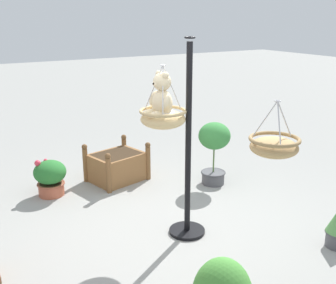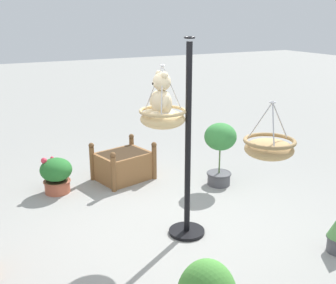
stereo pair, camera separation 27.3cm
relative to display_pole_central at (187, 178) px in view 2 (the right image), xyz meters
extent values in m
plane|color=gray|center=(0.18, 0.12, -0.72)|extent=(40.00, 40.00, 0.00)
cylinder|color=black|center=(0.00, 0.00, 0.43)|extent=(0.07, 0.07, 2.30)
cylinder|color=black|center=(0.00, 0.00, -0.70)|extent=(0.44, 0.44, 0.04)
torus|color=black|center=(0.00, 0.00, 1.62)|extent=(0.12, 0.12, 0.02)
ellipsoid|color=tan|center=(0.15, 0.25, 0.72)|extent=(0.51, 0.51, 0.21)
torus|color=tan|center=(0.15, 0.25, 0.81)|extent=(0.54, 0.54, 0.04)
ellipsoid|color=silver|center=(0.15, 0.25, 0.74)|extent=(0.45, 0.45, 0.17)
cylinder|color=#B7B7BC|center=(0.25, 0.31, 1.07)|extent=(0.22, 0.13, 0.52)
cylinder|color=#B7B7BC|center=(0.05, 0.31, 1.07)|extent=(0.22, 0.13, 0.52)
cylinder|color=#B7B7BC|center=(0.15, 0.13, 1.07)|extent=(0.01, 0.25, 0.52)
torus|color=#B7B7BC|center=(0.15, 0.25, 1.33)|extent=(0.06, 0.06, 0.01)
ellipsoid|color=beige|center=(0.15, 0.26, 0.90)|extent=(0.26, 0.22, 0.31)
sphere|color=beige|center=(0.15, 0.26, 1.14)|extent=(0.24, 0.24, 0.20)
ellipsoid|color=beige|center=(0.15, 0.33, 1.13)|extent=(0.10, 0.09, 0.07)
sphere|color=black|center=(0.15, 0.36, 1.13)|extent=(0.03, 0.03, 0.03)
sphere|color=beige|center=(0.08, 0.26, 1.23)|extent=(0.08, 0.08, 0.08)
sphere|color=beige|center=(0.22, 0.26, 1.23)|extent=(0.08, 0.08, 0.08)
ellipsoid|color=beige|center=(0.01, 0.29, 0.94)|extent=(0.08, 0.15, 0.20)
ellipsoid|color=beige|center=(0.29, 0.29, 0.94)|extent=(0.08, 0.15, 0.20)
ellipsoid|color=beige|center=(0.08, 0.37, 0.79)|extent=(0.10, 0.18, 0.10)
ellipsoid|color=beige|center=(0.22, 0.37, 0.79)|extent=(0.10, 0.18, 0.10)
ellipsoid|color=tan|center=(-1.18, -0.18, 0.68)|extent=(0.45, 0.45, 0.17)
torus|color=#97794E|center=(-1.18, -0.18, 0.76)|extent=(0.48, 0.48, 0.04)
cylinder|color=#B7B7BC|center=(-1.09, -0.13, 0.94)|extent=(0.19, 0.12, 0.36)
cylinder|color=#B7B7BC|center=(-1.27, -0.13, 0.94)|extent=(0.19, 0.12, 0.36)
cylinder|color=#B7B7BC|center=(-1.18, -0.28, 0.94)|extent=(0.01, 0.22, 0.36)
torus|color=#B7B7BC|center=(-1.18, -0.18, 1.12)|extent=(0.06, 0.06, 0.01)
cube|color=olive|center=(2.00, 0.05, -0.50)|extent=(0.78, 0.91, 0.45)
cube|color=#382819|center=(2.00, 0.05, -0.30)|extent=(0.69, 0.80, 0.06)
cylinder|color=brown|center=(1.61, 0.35, -0.45)|extent=(0.08, 0.08, 0.55)
cylinder|color=brown|center=(2.21, 0.50, -0.45)|extent=(0.08, 0.08, 0.55)
cylinder|color=brown|center=(1.79, -0.41, -0.45)|extent=(0.08, 0.08, 0.55)
cylinder|color=brown|center=(2.39, -0.26, -0.45)|extent=(0.08, 0.08, 0.55)
sphere|color=brown|center=(1.61, 0.35, -0.14)|extent=(0.09, 0.09, 0.09)
sphere|color=brown|center=(2.21, 0.50, -0.14)|extent=(0.09, 0.09, 0.09)
sphere|color=brown|center=(1.79, -0.41, -0.14)|extent=(0.09, 0.09, 0.09)
sphere|color=brown|center=(2.39, -0.26, -0.14)|extent=(0.09, 0.09, 0.09)
cylinder|color=#4C4C51|center=(1.10, -1.21, -0.63)|extent=(0.36, 0.36, 0.19)
torus|color=#444449|center=(1.10, -1.21, -0.54)|extent=(0.39, 0.39, 0.03)
cylinder|color=#382819|center=(1.10, -1.21, -0.54)|extent=(0.31, 0.31, 0.03)
cylinder|color=#4C6B38|center=(1.10, -1.21, -0.33)|extent=(0.02, 0.02, 0.39)
ellipsoid|color=#38843D|center=(1.10, -1.21, 0.06)|extent=(0.50, 0.50, 0.42)
cylinder|color=#AD563D|center=(1.96, 1.13, -0.63)|extent=(0.37, 0.37, 0.19)
torus|color=#9C4E37|center=(1.96, 1.13, -0.54)|extent=(0.41, 0.41, 0.03)
cylinder|color=#382819|center=(1.96, 1.13, -0.55)|extent=(0.33, 0.33, 0.03)
ellipsoid|color=#28702D|center=(1.96, 1.13, -0.36)|extent=(0.47, 0.47, 0.35)
sphere|color=#E0384C|center=(2.06, 1.15, -0.21)|extent=(0.06, 0.06, 0.06)
sphere|color=#E0384C|center=(2.00, 1.29, -0.20)|extent=(0.09, 0.09, 0.09)
camera|label=1|loc=(-3.86, 2.55, 1.87)|focal=44.82mm
camera|label=2|loc=(-4.00, 2.31, 1.87)|focal=44.82mm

